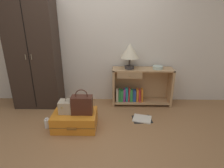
{
  "coord_description": "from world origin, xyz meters",
  "views": [
    {
      "loc": [
        0.35,
        -2.14,
        1.7
      ],
      "look_at": [
        0.3,
        0.89,
        0.55
      ],
      "focal_mm": 30.43,
      "sensor_mm": 36.0,
      "label": 1
    }
  ],
  "objects_px": {
    "wardrobe": "(34,54)",
    "open_book_on_floor": "(142,119)",
    "train_case": "(69,107)",
    "bottle": "(47,123)",
    "handbag": "(82,105)",
    "bowl": "(158,67)",
    "table_lamp": "(130,51)",
    "suitcase_large": "(75,120)",
    "bookshelf": "(139,87)"
  },
  "relations": [
    {
      "from": "bookshelf",
      "to": "wardrobe",
      "type": "bearing_deg",
      "value": -177.91
    },
    {
      "from": "open_book_on_floor",
      "to": "bowl",
      "type": "bearing_deg",
      "value": 61.22
    },
    {
      "from": "suitcase_large",
      "to": "open_book_on_floor",
      "type": "relative_size",
      "value": 1.89
    },
    {
      "from": "open_book_on_floor",
      "to": "table_lamp",
      "type": "bearing_deg",
      "value": 108.42
    },
    {
      "from": "wardrobe",
      "to": "handbag",
      "type": "xyz_separation_m",
      "value": [
        0.96,
        -0.8,
        -0.6
      ]
    },
    {
      "from": "bowl",
      "to": "open_book_on_floor",
      "type": "relative_size",
      "value": 0.52
    },
    {
      "from": "table_lamp",
      "to": "bowl",
      "type": "bearing_deg",
      "value": -0.9
    },
    {
      "from": "table_lamp",
      "to": "train_case",
      "type": "xyz_separation_m",
      "value": [
        -0.96,
        -0.83,
        -0.68
      ]
    },
    {
      "from": "suitcase_large",
      "to": "bottle",
      "type": "xyz_separation_m",
      "value": [
        -0.44,
        -0.02,
        -0.05
      ]
    },
    {
      "from": "bowl",
      "to": "bottle",
      "type": "height_order",
      "value": "bowl"
    },
    {
      "from": "wardrobe",
      "to": "bookshelf",
      "type": "xyz_separation_m",
      "value": [
        1.91,
        0.07,
        -0.65
      ]
    },
    {
      "from": "train_case",
      "to": "bottle",
      "type": "relative_size",
      "value": 1.72
    },
    {
      "from": "bowl",
      "to": "open_book_on_floor",
      "type": "bearing_deg",
      "value": -118.78
    },
    {
      "from": "wardrobe",
      "to": "suitcase_large",
      "type": "bearing_deg",
      "value": -43.41
    },
    {
      "from": "train_case",
      "to": "open_book_on_floor",
      "type": "bearing_deg",
      "value": 11.34
    },
    {
      "from": "wardrobe",
      "to": "bottle",
      "type": "relative_size",
      "value": 11.82
    },
    {
      "from": "table_lamp",
      "to": "handbag",
      "type": "height_order",
      "value": "table_lamp"
    },
    {
      "from": "wardrobe",
      "to": "train_case",
      "type": "distance_m",
      "value": 1.26
    },
    {
      "from": "bowl",
      "to": "wardrobe",
      "type": "bearing_deg",
      "value": -178.86
    },
    {
      "from": "table_lamp",
      "to": "train_case",
      "type": "relative_size",
      "value": 1.62
    },
    {
      "from": "suitcase_large",
      "to": "table_lamp",
      "type": "bearing_deg",
      "value": 43.68
    },
    {
      "from": "train_case",
      "to": "bottle",
      "type": "distance_m",
      "value": 0.45
    },
    {
      "from": "bottle",
      "to": "bookshelf",
      "type": "bearing_deg",
      "value": 30.25
    },
    {
      "from": "train_case",
      "to": "handbag",
      "type": "relative_size",
      "value": 0.74
    },
    {
      "from": "wardrobe",
      "to": "open_book_on_floor",
      "type": "height_order",
      "value": "wardrobe"
    },
    {
      "from": "table_lamp",
      "to": "suitcase_large",
      "type": "height_order",
      "value": "table_lamp"
    },
    {
      "from": "bowl",
      "to": "suitcase_large",
      "type": "distance_m",
      "value": 1.75
    },
    {
      "from": "wardrobe",
      "to": "table_lamp",
      "type": "distance_m",
      "value": 1.72
    },
    {
      "from": "bowl",
      "to": "suitcase_large",
      "type": "bearing_deg",
      "value": -149.29
    },
    {
      "from": "wardrobe",
      "to": "bowl",
      "type": "height_order",
      "value": "wardrobe"
    },
    {
      "from": "train_case",
      "to": "handbag",
      "type": "bearing_deg",
      "value": -5.97
    },
    {
      "from": "train_case",
      "to": "suitcase_large",
      "type": "bearing_deg",
      "value": -8.45
    },
    {
      "from": "suitcase_large",
      "to": "bottle",
      "type": "distance_m",
      "value": 0.44
    },
    {
      "from": "train_case",
      "to": "open_book_on_floor",
      "type": "distance_m",
      "value": 1.24
    },
    {
      "from": "train_case",
      "to": "wardrobe",
      "type": "bearing_deg",
      "value": 134.09
    },
    {
      "from": "bookshelf",
      "to": "open_book_on_floor",
      "type": "xyz_separation_m",
      "value": [
        0.0,
        -0.61,
        -0.33
      ]
    },
    {
      "from": "train_case",
      "to": "handbag",
      "type": "distance_m",
      "value": 0.21
    },
    {
      "from": "table_lamp",
      "to": "wardrobe",
      "type": "bearing_deg",
      "value": -178.24
    },
    {
      "from": "wardrobe",
      "to": "train_case",
      "type": "bearing_deg",
      "value": -45.91
    },
    {
      "from": "bottle",
      "to": "open_book_on_floor",
      "type": "height_order",
      "value": "bottle"
    },
    {
      "from": "handbag",
      "to": "bottle",
      "type": "height_order",
      "value": "handbag"
    },
    {
      "from": "suitcase_large",
      "to": "handbag",
      "type": "distance_m",
      "value": 0.3
    },
    {
      "from": "bowl",
      "to": "bottle",
      "type": "xyz_separation_m",
      "value": [
        -1.84,
        -0.86,
        -0.67
      ]
    },
    {
      "from": "suitcase_large",
      "to": "wardrobe",
      "type": "bearing_deg",
      "value": 136.59
    },
    {
      "from": "suitcase_large",
      "to": "train_case",
      "type": "distance_m",
      "value": 0.24
    },
    {
      "from": "bowl",
      "to": "suitcase_large",
      "type": "height_order",
      "value": "bowl"
    },
    {
      "from": "train_case",
      "to": "open_book_on_floor",
      "type": "xyz_separation_m",
      "value": [
        1.16,
        0.23,
        -0.34
      ]
    },
    {
      "from": "table_lamp",
      "to": "train_case",
      "type": "distance_m",
      "value": 1.45
    },
    {
      "from": "wardrobe",
      "to": "bottle",
      "type": "bearing_deg",
      "value": -63.84
    },
    {
      "from": "open_book_on_floor",
      "to": "handbag",
      "type": "bearing_deg",
      "value": -165.07
    }
  ]
}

